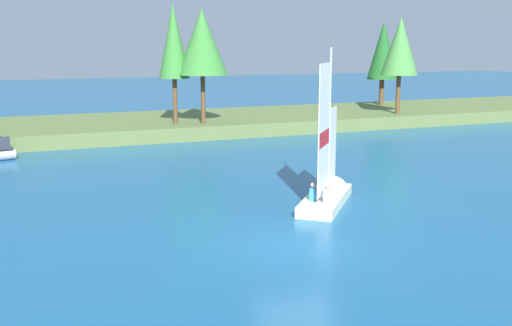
{
  "coord_description": "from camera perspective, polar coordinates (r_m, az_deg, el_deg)",
  "views": [
    {
      "loc": [
        -7.86,
        -16.04,
        6.14
      ],
      "look_at": [
        1.6,
        7.15,
        1.2
      ],
      "focal_mm": 42.13,
      "sensor_mm": 36.0,
      "label": 1
    }
  ],
  "objects": [
    {
      "name": "shoreline_tree_centre",
      "position": [
        40.37,
        -5.14,
        11.35
      ],
      "size": [
        3.34,
        3.34,
        7.55
      ],
      "color": "brown",
      "rests_on": "shore_bank"
    },
    {
      "name": "ground_plane",
      "position": [
        18.89,
        3.73,
        -7.83
      ],
      "size": [
        200.0,
        200.0,
        0.0
      ],
      "primitive_type": "plane",
      "color": "#195684"
    },
    {
      "name": "sailboat",
      "position": [
        24.22,
        6.98,
        -2.42
      ],
      "size": [
        4.18,
        4.64,
        6.45
      ],
      "rotation": [
        0.0,
        0.0,
        0.87
      ],
      "color": "silver",
      "rests_on": "ground"
    },
    {
      "name": "shoreline_tree_midleft",
      "position": [
        40.58,
        -7.83,
        11.32
      ],
      "size": [
        2.02,
        2.02,
        7.87
      ],
      "color": "brown",
      "rests_on": "shore_bank"
    },
    {
      "name": "shoreline_tree_midright",
      "position": [
        47.39,
        13.53,
        10.71
      ],
      "size": [
        2.8,
        2.8,
        7.3
      ],
      "color": "brown",
      "rests_on": "shore_bank"
    },
    {
      "name": "shore_bank",
      "position": [
        43.48,
        -11.61,
        3.43
      ],
      "size": [
        80.0,
        10.94,
        0.93
      ],
      "primitive_type": "cube",
      "color": "#5B703D",
      "rests_on": "ground"
    },
    {
      "name": "shoreline_tree_right",
      "position": [
        54.09,
        11.97,
        10.41
      ],
      "size": [
        2.63,
        2.63,
        7.27
      ],
      "color": "brown",
      "rests_on": "shore_bank"
    }
  ]
}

